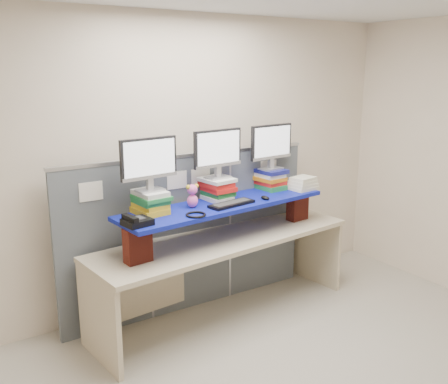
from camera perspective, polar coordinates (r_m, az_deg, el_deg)
room at (r=3.24m, az=11.38°, el=-2.32°), size 5.00×4.00×2.80m
cubicle_partition at (r=4.81m, az=-3.82°, el=-4.54°), size 2.60×0.06×1.53m
desk at (r=4.67m, az=0.00°, el=-6.97°), size 2.64×1.02×0.78m
brick_pier_left at (r=4.04m, az=-9.84°, el=-5.99°), size 0.22×0.14×0.29m
brick_pier_right at (r=5.14m, az=8.40°, el=-1.60°), size 0.22×0.14×0.29m
blue_board at (r=4.52m, az=0.00°, el=-1.46°), size 2.08×0.73×0.04m
book_stack_left at (r=4.21m, az=-8.40°, el=-1.13°), size 0.29×0.33×0.19m
book_stack_center at (r=4.60m, az=-0.76°, el=0.42°), size 0.29×0.33×0.21m
book_stack_right at (r=5.03m, az=5.30°, el=1.48°), size 0.28×0.31×0.20m
monitor_left at (r=4.13m, az=-8.57°, el=3.52°), size 0.51×0.17×0.45m
monitor_center at (r=4.52m, az=-0.72°, el=4.73°), size 0.51×0.17×0.45m
monitor_right at (r=4.96m, az=5.44°, el=5.47°), size 0.51×0.17×0.45m
keyboard at (r=4.43m, az=0.88°, el=-1.35°), size 0.46×0.21×0.03m
mouse at (r=4.64m, az=4.73°, el=-0.66°), size 0.08×0.12×0.03m
desk_phone at (r=3.93m, az=-9.99°, el=-3.32°), size 0.23×0.21×0.09m
headset at (r=4.12m, az=-3.23°, el=-2.60°), size 0.18×0.18×0.02m
plush_toy at (r=4.35m, az=-3.63°, el=-0.41°), size 0.12×0.09×0.21m
binder_stack at (r=5.06m, az=9.01°, el=0.96°), size 0.29×0.25×0.13m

